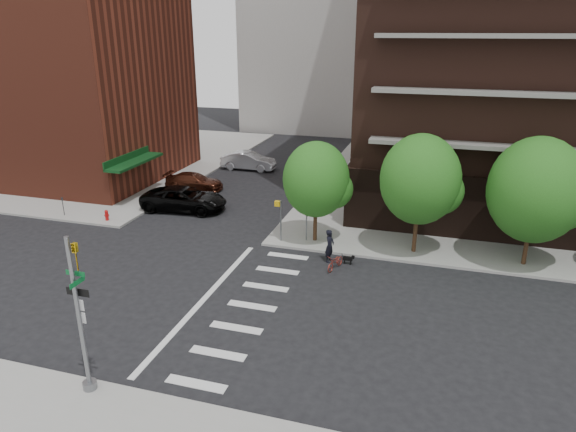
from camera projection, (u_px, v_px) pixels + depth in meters
The scene contains 18 objects.
ground at pixel (195, 297), 25.40m from camera, with size 120.00×120.00×0.00m, color black.
sidewalk_ne at pixel (560, 194), 40.99m from camera, with size 39.00×33.00×0.15m, color gray.
sidewalk_nw at pixel (82, 156), 53.11m from camera, with size 31.00×33.00×0.15m, color gray.
crosswalk at pixel (237, 304), 24.80m from camera, with size 3.85×13.00×0.01m.
midrise_nw at pixel (50, 58), 44.03m from camera, with size 21.40×15.50×20.00m.
tree_a at pixel (316, 180), 30.58m from camera, with size 4.00×4.00×5.90m.
tree_b at pixel (420, 179), 28.79m from camera, with size 4.50×4.50×6.65m.
tree_c at pixel (536, 190), 27.21m from camera, with size 5.00×5.00×6.80m.
traffic_signal at pixel (82, 328), 17.85m from camera, with size 0.90×0.75×6.00m.
pedestrian_signal at pixel (286, 214), 31.26m from camera, with size 2.18×0.67×2.60m.
fire_hydrant at pixel (107, 215), 35.05m from camera, with size 0.24×0.24×0.73m.
parking_meter at pixel (63, 204), 35.86m from camera, with size 0.10×0.08×1.32m.
parked_car_black at pixel (184, 199), 37.29m from camera, with size 6.15×2.84×1.71m, color black.
parked_car_maroon at pixel (194, 181), 42.19m from camera, with size 4.77×1.94×1.38m, color #441D11.
parked_car_silver at pixel (249, 161), 48.15m from camera, with size 5.11×1.78×1.68m, color #BABCC2.
scooter at pixel (335, 262), 28.24m from camera, with size 0.56×1.61×0.85m, color #9A3229.
dog_walker at pixel (330, 246), 28.99m from camera, with size 0.46×0.70×1.93m, color black.
dog at pixel (348, 258), 28.85m from camera, with size 0.65×0.20×0.55m.
Camera 1 is at (10.85, -20.21, 12.50)m, focal length 32.00 mm.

